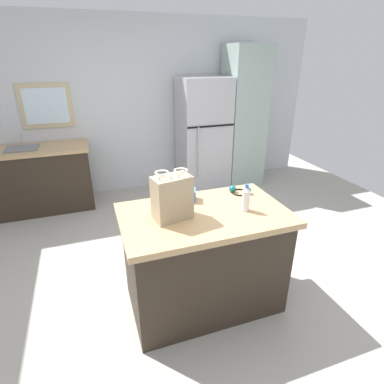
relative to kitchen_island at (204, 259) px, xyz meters
The scene contains 10 objects.
ground 0.52m from the kitchen_island, 83.37° to the left, with size 6.84×6.84×0.00m, color #ADA89E.
back_wall 2.97m from the kitchen_island, 89.81° to the left, with size 5.70×0.13×2.57m.
kitchen_island is the anchor object (origin of this frame).
refrigerator 2.67m from the kitchen_island, 69.06° to the left, with size 0.75×0.67×1.74m.
tall_cabinet 3.02m from the kitchen_island, 56.47° to the left, with size 0.59×0.59×2.19m.
sink_counter 2.86m from the kitchen_island, 120.28° to the left, with size 1.29×0.65×1.08m.
shopping_bag 0.67m from the kitchen_island, behind, with size 0.31×0.22×0.38m.
small_box 0.56m from the kitchen_island, 100.69° to the left, with size 0.13×0.12×0.10m, color #4775B7.
bottle 0.64m from the kitchen_island, 12.71° to the right, with size 0.06×0.06×0.23m.
ear_defenders 0.68m from the kitchen_island, 29.15° to the left, with size 0.21×0.21×0.06m.
Camera 1 is at (-0.83, -2.24, 2.04)m, focal length 28.79 mm.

